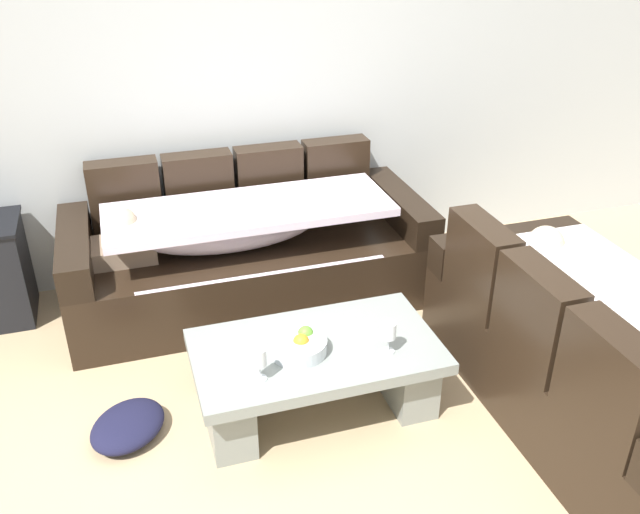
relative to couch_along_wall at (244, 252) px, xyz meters
name	(u,v)px	position (x,y,z in m)	size (l,w,h in m)	color
ground_plane	(374,465)	(0.25, -1.62, -0.33)	(14.00, 14.00, 0.00)	tan
back_wall	(258,68)	(0.25, 0.53, 1.02)	(9.00, 0.10, 2.70)	#B7BBB9
couch_along_wall	(244,252)	(0.00, 0.00, 0.00)	(2.21, 0.92, 0.88)	black
couch_near_window	(590,357)	(1.38, -1.59, 0.00)	(0.92, 1.88, 0.88)	black
coffee_table	(316,369)	(0.12, -1.16, -0.09)	(1.20, 0.68, 0.38)	gray
fruit_bowl	(299,345)	(0.03, -1.17, 0.09)	(0.28, 0.28, 0.10)	silver
wine_glass_near_left	(259,358)	(-0.20, -1.33, 0.16)	(0.07, 0.07, 0.17)	silver
wine_glass_near_right	(389,332)	(0.44, -1.31, 0.16)	(0.07, 0.07, 0.17)	silver
crumpled_garment	(128,426)	(-0.81, -1.09, -0.27)	(0.40, 0.32, 0.12)	#191933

